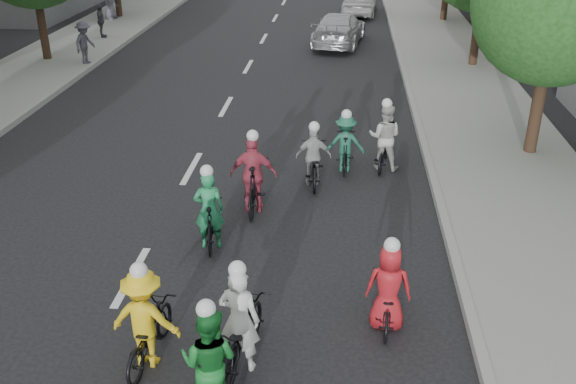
# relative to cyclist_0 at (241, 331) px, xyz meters

# --- Properties ---
(ground) EXTENTS (120.00, 120.00, 0.00)m
(ground) POSITION_rel_cyclist_0_xyz_m (-2.41, 2.16, -0.60)
(ground) COLOR black
(ground) RESTS_ON ground
(curb_left) EXTENTS (0.18, 80.00, 0.18)m
(curb_left) POSITION_rel_cyclist_0_xyz_m (-8.46, 12.16, -0.51)
(curb_left) COLOR #999993
(curb_left) RESTS_ON ground
(sidewalk_right) EXTENTS (4.00, 80.00, 0.15)m
(sidewalk_right) POSITION_rel_cyclist_0_xyz_m (5.59, 12.16, -0.52)
(sidewalk_right) COLOR gray
(sidewalk_right) RESTS_ON ground
(curb_right) EXTENTS (0.18, 80.00, 0.18)m
(curb_right) POSITION_rel_cyclist_0_xyz_m (3.64, 12.16, -0.51)
(curb_right) COLOR #999993
(curb_right) RESTS_ON ground
(tree_r_0) EXTENTS (4.00, 4.00, 5.97)m
(tree_r_0) POSITION_rel_cyclist_0_xyz_m (6.39, 8.76, 3.37)
(tree_r_0) COLOR black
(tree_r_0) RESTS_ON ground
(cyclist_0) EXTENTS (0.95, 1.95, 1.86)m
(cyclist_0) POSITION_rel_cyclist_0_xyz_m (0.00, 0.00, 0.00)
(cyclist_0) COLOR black
(cyclist_0) RESTS_ON ground
(cyclist_1) EXTENTS (0.92, 1.69, 1.84)m
(cyclist_1) POSITION_rel_cyclist_0_xyz_m (-0.26, -0.95, 0.10)
(cyclist_1) COLOR black
(cyclist_1) RESTS_ON ground
(cyclist_2) EXTENTS (1.11, 1.76, 1.78)m
(cyclist_2) POSITION_rel_cyclist_0_xyz_m (-1.41, -0.06, 0.05)
(cyclist_2) COLOR black
(cyclist_2) RESTS_ON ground
(cyclist_3) EXTENTS (1.04, 1.92, 1.91)m
(cyclist_3) POSITION_rel_cyclist_0_xyz_m (-0.49, 5.06, 0.11)
(cyclist_3) COLOR black
(cyclist_3) RESTS_ON ground
(cyclist_4) EXTENTS (0.78, 1.55, 1.67)m
(cyclist_4) POSITION_rel_cyclist_0_xyz_m (2.23, 1.16, -0.02)
(cyclist_4) COLOR black
(cyclist_4) RESTS_ON ground
(cyclist_5) EXTENTS (0.65, 1.60, 1.77)m
(cyclist_5) POSITION_rel_cyclist_0_xyz_m (-1.16, 3.46, 0.01)
(cyclist_5) COLOR black
(cyclist_5) RESTS_ON ground
(cyclist_6) EXTENTS (0.93, 1.73, 1.85)m
(cyclist_6) POSITION_rel_cyclist_0_xyz_m (2.46, 7.67, 0.06)
(cyclist_6) COLOR black
(cyclist_6) RESTS_ON ground
(cyclist_7) EXTENTS (0.95, 1.61, 1.62)m
(cyclist_7) POSITION_rel_cyclist_0_xyz_m (1.49, 7.43, 0.02)
(cyclist_7) COLOR black
(cyclist_7) RESTS_ON ground
(cyclist_8) EXTENTS (0.87, 1.80, 1.60)m
(cyclist_8) POSITION_rel_cyclist_0_xyz_m (0.74, 6.57, -0.05)
(cyclist_8) COLOR black
(cyclist_8) RESTS_ON ground
(follow_car_lead) EXTENTS (2.60, 5.02, 1.39)m
(follow_car_lead) POSITION_rel_cyclist_0_xyz_m (1.09, 21.27, 0.10)
(follow_car_lead) COLOR #B6B5BA
(follow_car_lead) RESTS_ON ground
(follow_car_trail) EXTENTS (2.09, 4.56, 1.52)m
(follow_car_trail) POSITION_rel_cyclist_0_xyz_m (2.07, 28.73, 0.16)
(follow_car_trail) COLOR silver
(follow_car_trail) RESTS_ON ground
(spectator_0) EXTENTS (0.85, 1.17, 1.62)m
(spectator_0) POSITION_rel_cyclist_0_xyz_m (-8.71, 16.54, 0.36)
(spectator_0) COLOR #4A4A56
(spectator_0) RESTS_ON sidewalk_left
(spectator_1) EXTENTS (0.59, 0.94, 1.49)m
(spectator_1) POSITION_rel_cyclist_0_xyz_m (-9.72, 21.10, 0.29)
(spectator_1) COLOR #494753
(spectator_1) RESTS_ON sidewalk_left
(spectator_2) EXTENTS (0.76, 0.97, 1.74)m
(spectator_2) POSITION_rel_cyclist_0_xyz_m (-10.78, 25.45, 0.42)
(spectator_2) COLOR #575563
(spectator_2) RESTS_ON sidewalk_left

